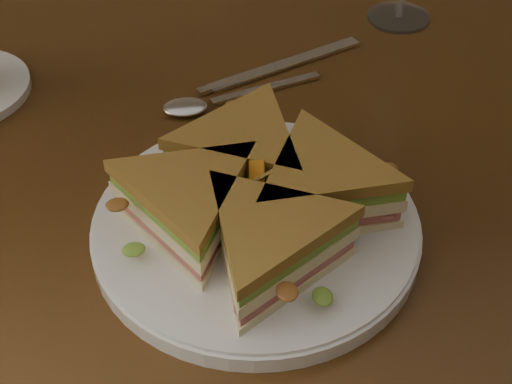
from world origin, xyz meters
TOP-DOWN VIEW (x-y plane):
  - table at (0.00, 0.00)m, footprint 1.20×0.80m
  - plate at (-0.05, -0.11)m, footprint 0.29×0.29m
  - sandwich_wedges at (-0.05, -0.11)m, footprint 0.27×0.27m
  - crisps_mound at (-0.05, -0.11)m, footprint 0.09×0.09m
  - spoon at (-0.08, 0.08)m, footprint 0.18×0.07m
  - knife at (0.01, 0.15)m, footprint 0.20×0.10m

SIDE VIEW (x-z plane):
  - table at x=0.00m, z-range 0.28..1.03m
  - knife at x=0.01m, z-range 0.75..0.75m
  - spoon at x=-0.08m, z-range 0.75..0.76m
  - plate at x=-0.05m, z-range 0.75..0.77m
  - crisps_mound at x=-0.05m, z-range 0.77..0.82m
  - sandwich_wedges at x=-0.05m, z-range 0.77..0.82m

